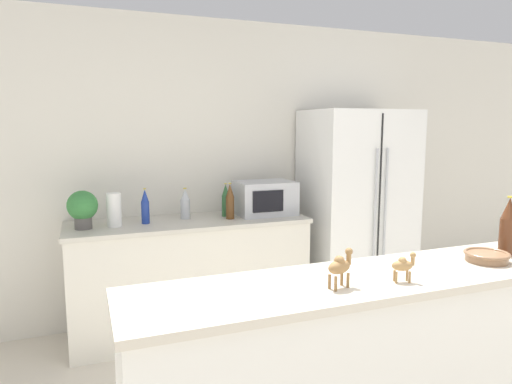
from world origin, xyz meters
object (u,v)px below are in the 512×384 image
(refrigerator, at_px, (356,211))
(paper_towel_roll, at_px, (114,210))
(microwave, at_px, (265,198))
(potted_plant, at_px, (82,208))
(fruit_bowl, at_px, (487,256))
(back_bottle_1, at_px, (145,207))
(back_bottle_3, at_px, (226,201))
(camel_figurine, at_px, (340,266))
(back_bottle_0, at_px, (230,202))
(back_bottle_2, at_px, (185,204))
(wine_bottle, at_px, (508,227))
(camel_figurine_second, at_px, (403,265))

(refrigerator, distance_m, paper_towel_roll, 2.09)
(refrigerator, distance_m, microwave, 0.88)
(potted_plant, bearing_deg, fruit_bowl, -46.82)
(back_bottle_1, bearing_deg, back_bottle_3, 4.80)
(fruit_bowl, xyz_separation_m, camel_figurine, (-0.84, -0.06, 0.06))
(potted_plant, height_order, back_bottle_1, potted_plant)
(refrigerator, height_order, potted_plant, refrigerator)
(potted_plant, height_order, back_bottle_0, back_bottle_0)
(refrigerator, distance_m, back_bottle_3, 1.21)
(back_bottle_3, bearing_deg, fruit_bowl, -71.07)
(back_bottle_2, bearing_deg, back_bottle_0, -22.76)
(potted_plant, distance_m, wine_bottle, 2.71)
(back_bottle_1, relative_size, camel_figurine_second, 2.16)
(paper_towel_roll, distance_m, fruit_bowl, 2.47)
(paper_towel_roll, distance_m, wine_bottle, 2.55)
(back_bottle_0, bearing_deg, refrigerator, 0.82)
(camel_figurine, bearing_deg, back_bottle_2, 94.82)
(microwave, xyz_separation_m, back_bottle_2, (-0.67, 0.05, -0.02))
(microwave, distance_m, back_bottle_3, 0.34)
(potted_plant, bearing_deg, back_bottle_3, 4.37)
(back_bottle_1, height_order, back_bottle_2, back_bottle_1)
(back_bottle_3, relative_size, camel_figurine_second, 2.18)
(back_bottle_2, bearing_deg, potted_plant, -172.22)
(microwave, bearing_deg, camel_figurine_second, -95.97)
(paper_towel_roll, distance_m, camel_figurine, 2.10)
(paper_towel_roll, bearing_deg, back_bottle_3, 5.61)
(back_bottle_0, relative_size, wine_bottle, 0.98)
(refrigerator, relative_size, back_bottle_0, 6.16)
(camel_figurine_second, bearing_deg, camel_figurine, 173.36)
(paper_towel_roll, bearing_deg, camel_figurine, -69.62)
(back_bottle_0, bearing_deg, back_bottle_2, 157.24)
(fruit_bowl, bearing_deg, wine_bottle, 14.81)
(back_bottle_0, xyz_separation_m, wine_bottle, (0.86, -1.82, 0.10))
(back_bottle_1, xyz_separation_m, back_bottle_3, (0.66, 0.06, 0.00))
(microwave, bearing_deg, paper_towel_roll, -177.27)
(refrigerator, height_order, back_bottle_3, refrigerator)
(back_bottle_1, relative_size, fruit_bowl, 1.33)
(microwave, xyz_separation_m, back_bottle_0, (-0.34, -0.09, -0.00))
(refrigerator, relative_size, camel_figurine, 11.52)
(back_bottle_1, bearing_deg, back_bottle_2, 13.21)
(refrigerator, relative_size, back_bottle_1, 6.58)
(back_bottle_1, height_order, wine_bottle, wine_bottle)
(camel_figurine, distance_m, camel_figurine_second, 0.28)
(microwave, height_order, camel_figurine_second, microwave)
(microwave, distance_m, back_bottle_2, 0.67)
(potted_plant, bearing_deg, paper_towel_roll, -0.74)
(back_bottle_3, bearing_deg, wine_bottle, -66.02)
(paper_towel_roll, relative_size, back_bottle_0, 0.86)
(microwave, relative_size, back_bottle_3, 1.74)
(paper_towel_roll, relative_size, back_bottle_3, 0.91)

